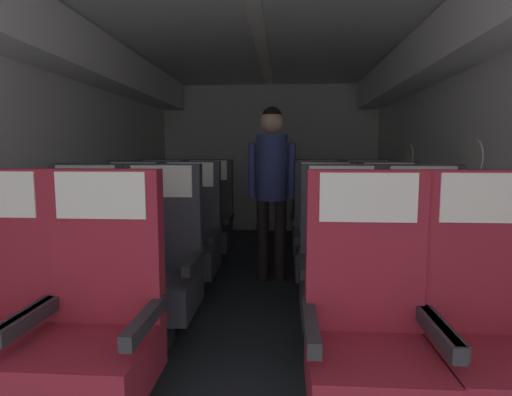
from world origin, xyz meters
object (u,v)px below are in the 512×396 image
object	(u,v)px
flight_attendant	(272,175)
seat_b_right_window	(341,272)
seat_a_right_aisle	(493,337)
seat_c_right_aisle	(389,243)
seat_c_right_window	(325,242)
seat_c_left_aisle	(189,240)
seat_d_left_aisle	(207,223)
seat_b_right_aisle	(424,274)
seat_c_left_window	(132,239)
seat_b_left_window	(83,267)
seat_b_left_aisle	(159,268)
seat_a_right_window	(369,335)
seat_d_right_aisle	(367,225)
seat_a_left_aisle	(96,326)
seat_d_right_window	(317,224)
seat_d_left_window	(161,223)

from	to	relation	value
flight_attendant	seat_b_right_window	bearing A→B (deg)	-71.55
seat_a_right_aisle	seat_c_right_aisle	size ratio (longest dim) A/B	1.00
seat_a_right_aisle	seat_c_right_window	bearing A→B (deg)	106.30
seat_c_left_aisle	seat_d_left_aisle	xyz separation A→B (m)	(-0.00, 0.83, 0.00)
seat_b_right_aisle	seat_c_left_aisle	xyz separation A→B (m)	(-1.61, 0.81, 0.00)
seat_c_left_window	seat_c_left_aisle	distance (m)	0.48
seat_c_right_window	flight_attendant	distance (m)	0.81
seat_b_left_window	seat_b_right_window	distance (m)	1.61
seat_b_left_aisle	seat_c_left_aisle	xyz separation A→B (m)	(-0.01, 0.81, 0.00)
seat_a_right_window	flight_attendant	bearing A→B (deg)	102.04
seat_a_right_window	seat_c_right_aisle	world-z (taller)	same
seat_a_right_window	seat_c_right_window	world-z (taller)	same
seat_d_right_aisle	seat_a_right_aisle	bearing A→B (deg)	-90.34
seat_c_left_aisle	seat_b_right_aisle	bearing A→B (deg)	-26.79
seat_c_left_aisle	seat_d_right_aisle	xyz separation A→B (m)	(1.61, 0.83, 0.00)
seat_b_right_window	seat_d_left_aisle	bearing A→B (deg)	124.49
seat_d_right_aisle	seat_c_left_window	bearing A→B (deg)	-158.57
seat_a_left_aisle	seat_c_left_aisle	xyz separation A→B (m)	(-0.00, 1.65, 0.00)
seat_b_left_aisle	seat_b_right_aisle	xyz separation A→B (m)	(1.61, -0.01, 0.00)
seat_a_left_aisle	seat_a_right_aisle	distance (m)	1.59
seat_b_right_aisle	seat_d_right_window	distance (m)	1.72
seat_c_left_aisle	seat_c_right_aisle	size ratio (longest dim) A/B	1.00
seat_d_left_window	seat_a_right_window	bearing A→B (deg)	-57.18
seat_b_left_window	seat_b_right_aisle	size ratio (longest dim) A/B	1.00
seat_a_right_window	seat_b_left_aisle	world-z (taller)	same
seat_a_right_window	flight_attendant	size ratio (longest dim) A/B	0.70
seat_b_right_window	seat_a_right_aisle	bearing A→B (deg)	-60.55
seat_a_right_window	seat_d_left_window	distance (m)	2.95
seat_b_left_window	seat_a_left_aisle	bearing A→B (deg)	-59.97
seat_b_right_window	seat_c_left_aisle	bearing A→B (deg)	144.22
seat_d_right_window	flight_attendant	distance (m)	0.78
seat_b_right_window	seat_c_left_window	size ratio (longest dim) A/B	1.00
seat_b_right_window	seat_d_right_window	world-z (taller)	same
seat_c_right_aisle	seat_b_left_aisle	bearing A→B (deg)	-153.31
seat_c_right_aisle	seat_d_left_window	xyz separation A→B (m)	(-2.10, 0.82, 0.00)
seat_b_right_aisle	seat_d_left_aisle	distance (m)	2.31
seat_c_left_window	seat_c_right_window	xyz separation A→B (m)	(1.59, -0.00, 0.00)
seat_a_right_window	seat_b_left_aisle	distance (m)	1.40
seat_a_right_window	seat_d_left_aisle	xyz separation A→B (m)	(-1.12, 2.49, 0.00)
seat_a_right_aisle	seat_b_left_aisle	size ratio (longest dim) A/B	1.00
seat_a_right_aisle	seat_d_right_aisle	bearing A→B (deg)	89.66
seat_c_left_aisle	seat_d_left_aisle	world-z (taller)	same
seat_b_left_window	seat_a_right_window	bearing A→B (deg)	-28.01
seat_c_left_aisle	seat_d_right_aisle	size ratio (longest dim) A/B	1.00
seat_b_left_aisle	seat_b_right_aisle	distance (m)	1.61
seat_a_left_aisle	seat_b_left_aisle	world-z (taller)	same
seat_b_left_window	flight_attendant	world-z (taller)	flight_attendant
seat_d_right_window	seat_d_left_aisle	bearing A→B (deg)	179.71
seat_b_left_window	seat_c_right_aisle	size ratio (longest dim) A/B	1.00
seat_d_right_aisle	seat_a_left_aisle	bearing A→B (deg)	-122.88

